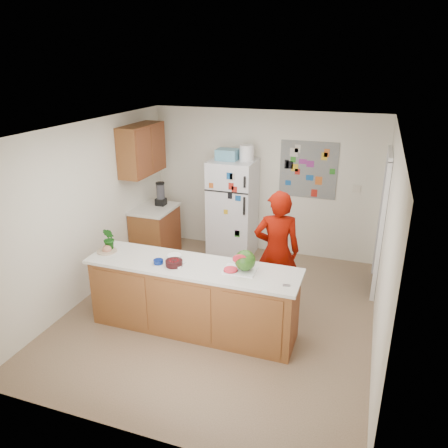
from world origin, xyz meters
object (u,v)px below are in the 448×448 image
(refrigerator, at_px, (233,209))
(watermelon, at_px, (245,260))
(person, at_px, (277,252))
(cherry_bowl, at_px, (174,263))

(refrigerator, height_order, watermelon, refrigerator)
(person, bearing_deg, watermelon, 59.43)
(refrigerator, relative_size, person, 0.99)
(person, distance_m, watermelon, 0.86)
(refrigerator, xyz_separation_m, watermelon, (0.91, -2.33, 0.21))
(person, relative_size, cherry_bowl, 8.16)
(watermelon, xyz_separation_m, cherry_bowl, (-0.86, -0.15, -0.10))
(refrigerator, bearing_deg, person, -53.69)
(person, bearing_deg, refrigerator, -69.74)
(refrigerator, relative_size, watermelon, 6.79)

